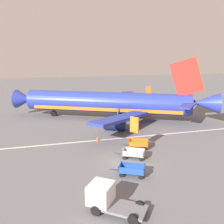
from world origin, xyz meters
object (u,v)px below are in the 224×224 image
object	(u,v)px
airplane	(112,103)
baggage_cart_third_in_row	(138,144)
service_truck_beside_carts	(107,197)
baggage_cart_nearest	(132,170)
traffic_cone_near_plane	(97,139)
baggage_cart_second_in_row	(133,153)

from	to	relation	value
airplane	baggage_cart_third_in_row	xyz separation A→B (m)	(-0.65, -14.91, -2.45)
service_truck_beside_carts	baggage_cart_nearest	bearing A→B (deg)	51.80
service_truck_beside_carts	traffic_cone_near_plane	size ratio (longest dim) A/B	7.82
service_truck_beside_carts	traffic_cone_near_plane	distance (m)	15.67
baggage_cart_third_in_row	service_truck_beside_carts	bearing A→B (deg)	-121.60
airplane	traffic_cone_near_plane	world-z (taller)	airplane
airplane	baggage_cart_nearest	xyz separation A→B (m)	(-3.95, -21.60, -2.45)
baggage_cart_second_in_row	baggage_cart_third_in_row	bearing A→B (deg)	58.98
baggage_cart_second_in_row	service_truck_beside_carts	xyz separation A→B (m)	(-5.34, -8.61, 0.50)
airplane	baggage_cart_second_in_row	world-z (taller)	airplane
airplane	traffic_cone_near_plane	size ratio (longest dim) A/B	59.24
baggage_cart_nearest	airplane	bearing A→B (deg)	79.64
service_truck_beside_carts	traffic_cone_near_plane	xyz separation A→B (m)	(2.56, 15.44, -0.80)
baggage_cart_second_in_row	traffic_cone_near_plane	distance (m)	7.38
airplane	traffic_cone_near_plane	xyz separation A→B (m)	(-5.13, -10.91, -2.76)
airplane	baggage_cart_second_in_row	bearing A→B (deg)	-97.54
baggage_cart_third_in_row	service_truck_beside_carts	world-z (taller)	service_truck_beside_carts
airplane	baggage_cart_nearest	bearing A→B (deg)	-100.36
baggage_cart_third_in_row	baggage_cart_second_in_row	bearing A→B (deg)	-121.02
baggage_cart_nearest	baggage_cart_third_in_row	xyz separation A→B (m)	(3.30, 6.68, 0.00)
baggage_cart_nearest	baggage_cart_second_in_row	size ratio (longest dim) A/B	1.00
service_truck_beside_carts	traffic_cone_near_plane	bearing A→B (deg)	80.59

